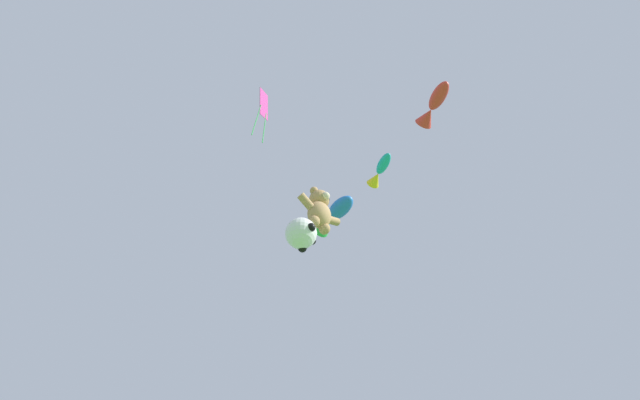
{
  "coord_description": "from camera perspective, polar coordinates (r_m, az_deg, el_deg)",
  "views": [
    {
      "loc": [
        -6.24,
        -0.59,
        1.38
      ],
      "look_at": [
        0.03,
        5.85,
        12.02
      ],
      "focal_mm": 24.0,
      "sensor_mm": 36.0,
      "label": 1
    }
  ],
  "objects": [
    {
      "name": "teddy_bear_kite",
      "position": [
        13.74,
        -0.08,
        -1.33
      ],
      "size": [
        1.77,
        0.78,
        1.8
      ],
      "color": "tan"
    },
    {
      "name": "soccer_ball_kite",
      "position": [
        12.13,
        -2.51,
        -4.5
      ],
      "size": [
        1.0,
        0.99,
        0.92
      ],
      "color": "white"
    },
    {
      "name": "fish_kite_cobalt",
      "position": [
        16.36,
        1.67,
        -2.11
      ],
      "size": [
        1.02,
        2.07,
        0.84
      ],
      "color": "blue"
    },
    {
      "name": "fish_kite_teal",
      "position": [
        15.52,
        7.93,
        3.79
      ],
      "size": [
        1.0,
        1.47,
        0.47
      ],
      "color": "#19ADB2"
    },
    {
      "name": "fish_kite_crimson",
      "position": [
        14.46,
        14.81,
        11.96
      ],
      "size": [
        1.14,
        1.63,
        0.57
      ],
      "color": "red"
    },
    {
      "name": "diamond_kite",
      "position": [
        16.91,
        -7.55,
        12.18
      ],
      "size": [
        1.14,
        0.93,
        3.38
      ],
      "color": "#E53F9E"
    }
  ]
}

